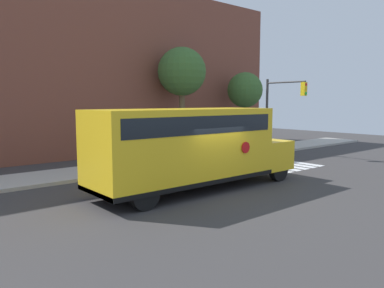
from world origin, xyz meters
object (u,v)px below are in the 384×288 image
at_px(tree_far_sidewalk, 245,90).
at_px(school_bus, 191,144).
at_px(stop_sign, 243,129).
at_px(traffic_light, 280,105).
at_px(tree_near_sidewalk, 182,73).

bearing_deg(tree_far_sidewalk, school_bus, -145.98).
xyz_separation_m(stop_sign, tree_far_sidewalk, (3.90, 3.41, 2.56)).
height_order(school_bus, stop_sign, school_bus).
bearing_deg(traffic_light, school_bus, -160.62).
distance_m(school_bus, stop_sign, 9.73).
xyz_separation_m(school_bus, stop_sign, (8.40, 4.90, -0.08)).
xyz_separation_m(stop_sign, traffic_light, (1.96, -1.26, 1.51)).
xyz_separation_m(school_bus, traffic_light, (10.36, 3.64, 1.44)).
distance_m(stop_sign, traffic_light, 2.77).
height_order(stop_sign, tree_far_sidewalk, tree_far_sidewalk).
bearing_deg(traffic_light, tree_far_sidewalk, 67.33).
bearing_deg(traffic_light, stop_sign, 147.24).
distance_m(tree_near_sidewalk, tree_far_sidewalk, 5.96).
bearing_deg(school_bus, traffic_light, 19.38).
height_order(school_bus, tree_near_sidewalk, tree_near_sidewalk).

